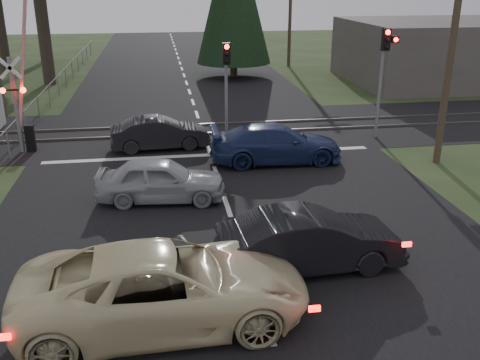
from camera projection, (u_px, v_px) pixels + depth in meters
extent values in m
plane|color=#213217|center=(243.00, 253.00, 13.78)|extent=(120.00, 120.00, 0.00)
cube|color=black|center=(206.00, 142.00, 23.01)|extent=(14.00, 100.00, 0.01)
cube|color=black|center=(202.00, 130.00, 24.86)|extent=(120.00, 8.00, 0.01)
cube|color=silver|center=(210.00, 155.00, 21.35)|extent=(13.00, 0.35, 0.00)
cube|color=#59544C|center=(204.00, 134.00, 24.11)|extent=(120.00, 0.12, 0.10)
cube|color=#59544C|center=(201.00, 125.00, 25.59)|extent=(120.00, 0.12, 0.10)
cylinder|color=slate|center=(16.00, 106.00, 21.09)|extent=(0.18, 0.18, 3.80)
cube|color=white|center=(10.00, 68.00, 20.46)|extent=(0.88, 0.03, 0.88)
cube|color=white|center=(10.00, 68.00, 20.46)|extent=(0.88, 0.03, 0.88)
cube|color=black|center=(13.00, 90.00, 20.78)|extent=(0.90, 0.06, 0.06)
sphere|color=#FF0C07|center=(3.00, 91.00, 20.66)|extent=(0.22, 0.22, 0.22)
sphere|color=#FF0C07|center=(23.00, 90.00, 20.77)|extent=(0.22, 0.22, 0.22)
cube|color=black|center=(30.00, 138.00, 21.61)|extent=(0.35, 0.25, 1.10)
cube|color=red|center=(23.00, 51.00, 20.42)|extent=(1.16, 0.10, 5.93)
cylinder|color=slate|center=(379.00, 95.00, 23.04)|extent=(0.14, 0.14, 3.80)
cube|color=black|center=(386.00, 40.00, 22.04)|extent=(0.32, 0.24, 0.90)
sphere|color=#FF0C07|center=(388.00, 32.00, 21.82)|extent=(0.20, 0.20, 0.20)
sphere|color=black|center=(387.00, 40.00, 21.92)|extent=(0.18, 0.18, 0.18)
sphere|color=black|center=(387.00, 47.00, 22.03)|extent=(0.18, 0.18, 0.18)
cube|color=black|center=(395.00, 39.00, 22.10)|extent=(0.28, 0.22, 0.28)
sphere|color=#FF0C07|center=(396.00, 40.00, 21.99)|extent=(0.18, 0.18, 0.18)
cylinder|color=slate|center=(226.00, 101.00, 23.33)|extent=(0.14, 0.14, 3.20)
cube|color=black|center=(226.00, 54.00, 22.44)|extent=(0.32, 0.24, 0.90)
sphere|color=#FF0C07|center=(227.00, 47.00, 22.21)|extent=(0.20, 0.20, 0.20)
sphere|color=black|center=(227.00, 54.00, 22.32)|extent=(0.18, 0.18, 0.18)
sphere|color=black|center=(227.00, 61.00, 22.42)|extent=(0.18, 0.18, 0.18)
cylinder|color=#4C3D2D|center=(453.00, 42.00, 18.94)|extent=(0.26, 0.26, 9.00)
cylinder|color=#4C3D2D|center=(290.00, 7.00, 41.11)|extent=(0.26, 0.26, 9.00)
cylinder|color=#473D33|center=(45.00, 43.00, 34.63)|extent=(0.80, 0.80, 5.40)
cylinder|color=#473D33|center=(45.00, 28.00, 44.51)|extent=(0.80, 0.80, 5.40)
cylinder|color=#473D33|center=(234.00, 62.00, 37.94)|extent=(0.50, 0.50, 2.00)
cube|color=#59514C|center=(455.00, 51.00, 35.97)|extent=(14.00, 10.00, 4.00)
imported|color=beige|center=(164.00, 286.00, 10.78)|extent=(5.97, 2.92, 1.63)
imported|color=black|center=(310.00, 241.00, 12.82)|extent=(4.53, 1.81, 1.47)
imported|color=#95999D|center=(161.00, 180.00, 16.80)|extent=(4.17, 2.02, 1.37)
imported|color=navy|center=(276.00, 144.00, 20.33)|extent=(5.04, 2.10, 1.45)
imported|color=black|center=(160.00, 133.00, 21.92)|extent=(4.09, 1.70, 1.32)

